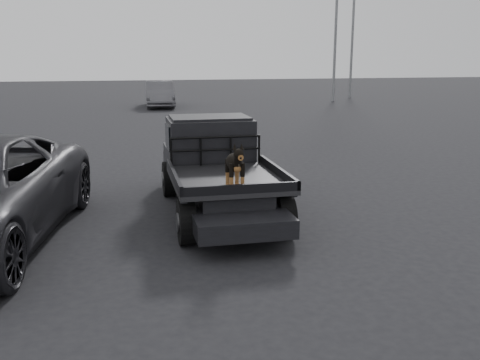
{
  "coord_description": "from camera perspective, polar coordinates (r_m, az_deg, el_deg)",
  "views": [
    {
      "loc": [
        -1.49,
        -7.63,
        3.05
      ],
      "look_at": [
        0.16,
        -0.15,
        1.25
      ],
      "focal_mm": 40.0,
      "sensor_mm": 36.0,
      "label": 1
    }
  ],
  "objects": [
    {
      "name": "headache_rack",
      "position": [
        10.55,
        -2.59,
        3.1
      ],
      "size": [
        1.8,
        0.08,
        0.55
      ],
      "primitive_type": null,
      "color": "black",
      "rests_on": "flatbed_ute"
    },
    {
      "name": "dog",
      "position": [
        8.65,
        -0.57,
        1.51
      ],
      "size": [
        0.32,
        0.6,
        0.74
      ],
      "primitive_type": null,
      "color": "black",
      "rests_on": "flatbed_ute"
    },
    {
      "name": "flatbed_ute",
      "position": [
        10.52,
        -2.36,
        -1.03
      ],
      "size": [
        2.0,
        5.4,
        0.92
      ],
      "primitive_type": null,
      "color": "black",
      "rests_on": "ground"
    },
    {
      "name": "ground",
      "position": [
        8.35,
        -1.31,
        -8.18
      ],
      "size": [
        120.0,
        120.0,
        0.0
      ],
      "primitive_type": "plane",
      "color": "black",
      "rests_on": "ground"
    },
    {
      "name": "ute_cab",
      "position": [
        11.26,
        -3.26,
        4.58
      ],
      "size": [
        1.72,
        1.3,
        0.88
      ],
      "primitive_type": null,
      "color": "black",
      "rests_on": "flatbed_ute"
    },
    {
      "name": "distant_car_a",
      "position": [
        32.62,
        -8.56,
        9.05
      ],
      "size": [
        1.76,
        4.65,
        1.52
      ],
      "primitive_type": "imported",
      "rotation": [
        0.0,
        0.0,
        -0.03
      ],
      "color": "#545359",
      "rests_on": "ground"
    }
  ]
}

